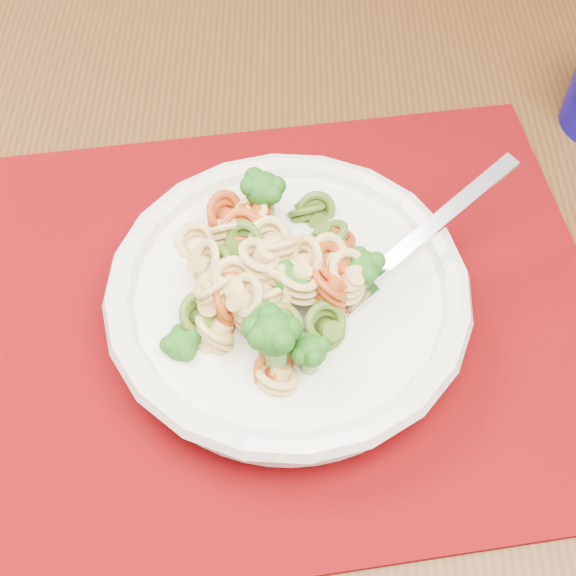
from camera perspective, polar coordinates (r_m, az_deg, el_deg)
name	(u,v)px	position (r m, az deg, el deg)	size (l,w,h in m)	color
dining_table	(363,320)	(0.70, 5.39, -2.25)	(1.51, 1.27, 0.75)	#4C2D15
placemat	(269,315)	(0.56, -1.34, -1.92)	(0.46, 0.36, 0.00)	#660409
pasta_bowl	(288,298)	(0.53, 0.00, -0.71)	(0.24, 0.24, 0.05)	white
pasta_broccoli_heap	(288,283)	(0.52, 0.00, 0.38)	(0.21, 0.21, 0.06)	tan
fork	(354,291)	(0.52, 4.74, -0.22)	(0.19, 0.02, 0.01)	silver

